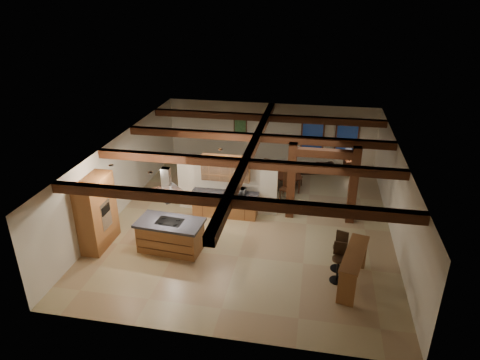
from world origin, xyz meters
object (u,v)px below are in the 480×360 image
(sofa, at_px, (315,166))
(kitchen_island, at_px, (171,235))
(dining_table, at_px, (277,182))
(bar_counter, at_px, (354,263))

(sofa, bearing_deg, kitchen_island, 46.23)
(dining_table, distance_m, bar_counter, 6.64)
(bar_counter, bearing_deg, dining_table, 114.99)
(sofa, xyz_separation_m, bar_counter, (1.27, -8.23, 0.47))
(dining_table, xyz_separation_m, bar_counter, (2.80, -6.01, 0.39))
(kitchen_island, xyz_separation_m, bar_counter, (5.74, -0.80, 0.21))
(kitchen_island, bearing_deg, dining_table, 60.61)
(kitchen_island, bearing_deg, bar_counter, -7.94)
(kitchen_island, xyz_separation_m, dining_table, (2.94, 5.21, -0.18))
(dining_table, height_order, sofa, dining_table)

